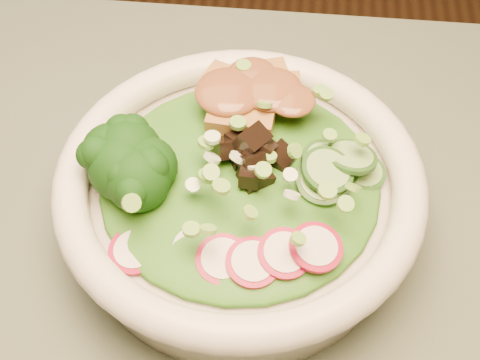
# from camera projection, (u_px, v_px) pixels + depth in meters

# --- Properties ---
(salad_bowl) EXTENTS (0.28, 0.28, 0.07)m
(salad_bowl) POSITION_uv_depth(u_px,v_px,m) (240.00, 196.00, 0.51)
(salad_bowl) COLOR white
(salad_bowl) RESTS_ON dining_table
(lettuce_bed) EXTENTS (0.21, 0.21, 0.02)m
(lettuce_bed) POSITION_uv_depth(u_px,v_px,m) (240.00, 179.00, 0.49)
(lettuce_bed) COLOR #2A6515
(lettuce_bed) RESTS_ON salad_bowl
(broccoli_florets) EXTENTS (0.08, 0.07, 0.04)m
(broccoli_florets) POSITION_uv_depth(u_px,v_px,m) (151.00, 163.00, 0.48)
(broccoli_florets) COLOR black
(broccoli_florets) RESTS_ON salad_bowl
(radish_slices) EXTENTS (0.11, 0.04, 0.02)m
(radish_slices) POSITION_uv_depth(u_px,v_px,m) (239.00, 254.00, 0.45)
(radish_slices) COLOR maroon
(radish_slices) RESTS_ON salad_bowl
(cucumber_slices) EXTENTS (0.07, 0.07, 0.04)m
(cucumber_slices) POSITION_uv_depth(u_px,v_px,m) (332.00, 174.00, 0.48)
(cucumber_slices) COLOR #88B866
(cucumber_slices) RESTS_ON salad_bowl
(mushroom_heap) EXTENTS (0.07, 0.07, 0.04)m
(mushroom_heap) POSITION_uv_depth(u_px,v_px,m) (241.00, 154.00, 0.49)
(mushroom_heap) COLOR black
(mushroom_heap) RESTS_ON salad_bowl
(tofu_cubes) EXTENTS (0.09, 0.06, 0.04)m
(tofu_cubes) POSITION_uv_depth(u_px,v_px,m) (247.00, 105.00, 0.52)
(tofu_cubes) COLOR #A77537
(tofu_cubes) RESTS_ON salad_bowl
(peanut_sauce) EXTENTS (0.07, 0.06, 0.02)m
(peanut_sauce) POSITION_uv_depth(u_px,v_px,m) (247.00, 93.00, 0.51)
(peanut_sauce) COLOR brown
(peanut_sauce) RESTS_ON tofu_cubes
(scallion_garnish) EXTENTS (0.20, 0.20, 0.02)m
(scallion_garnish) POSITION_uv_depth(u_px,v_px,m) (240.00, 158.00, 0.47)
(scallion_garnish) COLOR #71B33F
(scallion_garnish) RESTS_ON salad_bowl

